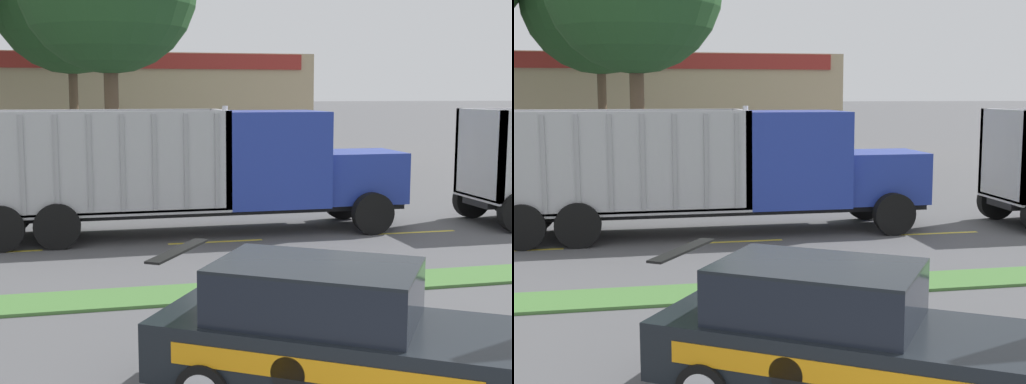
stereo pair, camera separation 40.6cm
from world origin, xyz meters
TOP-DOWN VIEW (x-y plane):
  - grass_verge at (0.00, 8.58)m, footprint 120.00×1.26m
  - centre_line_5 at (1.55, 13.21)m, footprint 2.40×0.14m
  - centre_line_6 at (6.95, 13.21)m, footprint 2.40×0.14m
  - dump_truck_trail at (2.35, 14.45)m, footprint 11.18×2.69m
  - rally_car at (1.26, 3.59)m, footprint 4.61×3.85m
  - store_building_backdrop at (-4.40, 39.29)m, footprint 29.78×12.10m

SIDE VIEW (x-z plane):
  - centre_line_5 at x=1.55m, z-range 0.00..0.01m
  - centre_line_6 at x=6.95m, z-range 0.00..0.01m
  - grass_verge at x=0.00m, z-range 0.00..0.06m
  - rally_car at x=1.26m, z-range 0.01..1.77m
  - dump_truck_trail at x=2.35m, z-range -0.05..3.36m
  - store_building_backdrop at x=-4.40m, z-range 0.00..5.82m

